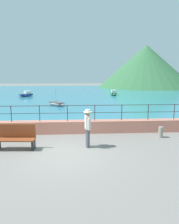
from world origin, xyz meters
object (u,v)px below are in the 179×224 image
(person_walking, at_px, (88,126))
(boat_1, at_px, (26,95))
(bench_main, at_px, (16,137))
(bollard, at_px, (161,132))
(boat_2, at_px, (57,104))
(boat_3, at_px, (113,93))

(person_walking, height_order, boat_1, person_walking)
(bench_main, xyz_separation_m, person_walking, (3.20, 0.03, 0.42))
(person_walking, distance_m, bollard, 4.17)
(bollard, distance_m, boat_1, 23.11)
(person_walking, height_order, boat_2, person_walking)
(bench_main, height_order, person_walking, person_walking)
(boat_2, bearing_deg, bollard, -60.33)
(boat_3, bearing_deg, person_walking, -103.03)
(person_walking, distance_m, boat_2, 12.70)
(person_walking, relative_size, boat_1, 0.77)
(bench_main, relative_size, boat_3, 0.74)
(boat_1, bearing_deg, bench_main, -78.63)
(person_walking, bearing_deg, boat_1, 109.35)
(bollard, xyz_separation_m, boat_1, (-11.41, 20.09, 0.04))
(boat_3, bearing_deg, boat_1, -175.16)
(bollard, relative_size, boat_1, 0.25)
(bollard, bearing_deg, person_walking, -162.52)
(bench_main, height_order, bollard, bench_main)
(boat_2, distance_m, boat_3, 12.56)
(bench_main, height_order, boat_3, bench_main)
(boat_1, relative_size, boat_2, 0.99)
(person_walking, bearing_deg, boat_2, 101.21)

